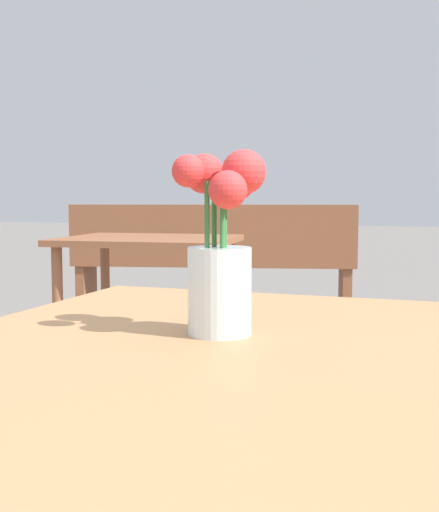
% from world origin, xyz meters
% --- Properties ---
extents(table_front, '(0.93, 1.02, 0.71)m').
position_xyz_m(table_front, '(0.00, -0.00, 0.62)').
color(table_front, '#9E7047').
rests_on(table_front, ground_plane).
extents(flower_vase, '(0.12, 0.12, 0.25)m').
position_xyz_m(flower_vase, '(-0.06, 0.10, 0.82)').
color(flower_vase, silver).
rests_on(flower_vase, table_front).
extents(bench_middle, '(1.96, 0.70, 0.85)m').
position_xyz_m(bench_middle, '(-1.04, 3.44, 0.48)').
color(bench_middle, brown).
rests_on(bench_middle, ground_plane).
extents(table_back, '(0.85, 0.71, 0.70)m').
position_xyz_m(table_back, '(-1.00, 2.19, 0.59)').
color(table_back, brown).
rests_on(table_back, ground_plane).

